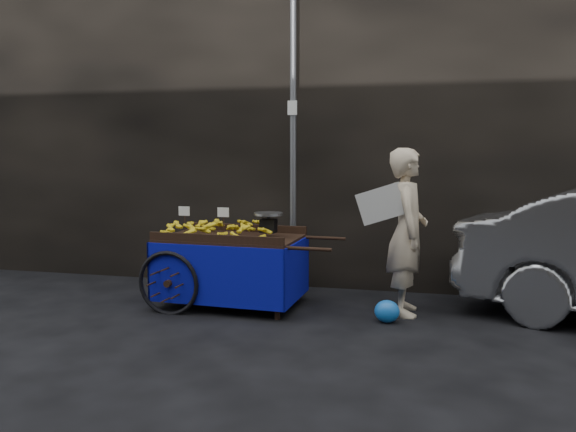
# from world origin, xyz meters

# --- Properties ---
(ground) EXTENTS (80.00, 80.00, 0.00)m
(ground) POSITION_xyz_m (0.00, 0.00, 0.00)
(ground) COLOR black
(ground) RESTS_ON ground
(building_wall) EXTENTS (13.50, 2.00, 5.00)m
(building_wall) POSITION_xyz_m (0.39, 2.60, 2.50)
(building_wall) COLOR black
(building_wall) RESTS_ON ground
(street_pole) EXTENTS (0.12, 0.10, 4.00)m
(street_pole) POSITION_xyz_m (0.30, 1.30, 2.01)
(street_pole) COLOR slate
(street_pole) RESTS_ON ground
(banana_cart) EXTENTS (2.29, 1.18, 1.22)m
(banana_cart) POSITION_xyz_m (-0.32, 0.47, 0.75)
(banana_cart) COLOR black
(banana_cart) RESTS_ON ground
(vendor) EXTENTS (0.83, 0.72, 1.88)m
(vendor) POSITION_xyz_m (1.78, 0.60, 0.94)
(vendor) COLOR beige
(vendor) RESTS_ON ground
(plastic_bag) EXTENTS (0.27, 0.22, 0.25)m
(plastic_bag) POSITION_xyz_m (1.60, 0.19, 0.12)
(plastic_bag) COLOR blue
(plastic_bag) RESTS_ON ground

